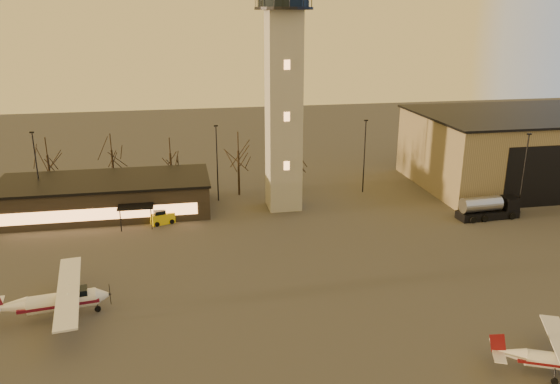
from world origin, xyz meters
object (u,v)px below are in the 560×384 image
control_tower (284,78)px  hangar (524,148)px  cessna_front (558,364)px  fuel_truck (488,209)px  service_cart (162,218)px  terminal (106,196)px  cessna_rear (64,304)px

control_tower → hangar: (36.00, 3.98, -11.17)m
cessna_front → fuel_truck: fuel_truck is taller
cessna_front → service_cart: size_ratio=3.15×
hangar → terminal: (-57.99, -2.00, -3.00)m
hangar → cessna_rear: bearing=-155.3°
cessna_front → fuel_truck: 30.96m
cessna_front → cessna_rear: bearing=-178.6°
cessna_rear → fuel_truck: 48.24m
cessna_rear → service_cart: cessna_rear is taller
control_tower → cessna_rear: control_tower is taller
terminal → fuel_truck: terminal is taller
hangar → cessna_front: 47.99m
control_tower → service_cart: bearing=-168.8°
terminal → fuel_truck: size_ratio=3.33×
service_cart → control_tower: bearing=-6.4°
service_cart → cessna_front: bearing=-69.4°
fuel_truck → control_tower: bearing=156.5°
control_tower → cessna_front: 41.97m
fuel_truck → cessna_front: bearing=-115.7°
hangar → cessna_front: hangar is taller
terminal → fuel_truck: bearing=-13.1°
terminal → cessna_front: 51.75m
cessna_rear → fuel_truck: size_ratio=1.66×
terminal → service_cart: (6.81, -5.00, -1.51)m
control_tower → hangar: bearing=6.3°
terminal → cessna_front: size_ratio=2.70×
terminal → hangar: bearing=2.0°
hangar → fuel_truck: 18.19m
hangar → fuel_truck: size_ratio=4.01×
fuel_truck → service_cart: 39.05m
hangar → cessna_front: size_ratio=3.25×
cessna_front → control_tower: bearing=131.4°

